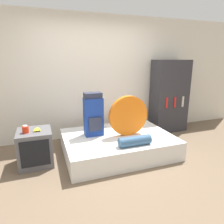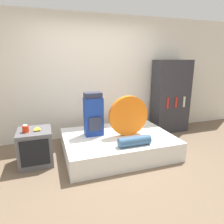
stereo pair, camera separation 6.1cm
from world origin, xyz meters
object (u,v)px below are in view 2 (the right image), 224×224
Objects in this scene: television at (36,147)px; bookshelf at (171,96)px; canister at (26,129)px; tent_bag at (128,116)px; sleeping_roll at (134,141)px; backpack at (93,115)px.

bookshelf is at bearing 12.59° from television.
canister reaches higher than television.
tent_bag reaches higher than sleeping_roll.
bookshelf reaches higher than canister.
tent_bag is at bearing 79.21° from sleeping_roll.
television is 0.34× the size of bookshelf.
bookshelf is at bearing 28.74° from tent_bag.
bookshelf is (1.41, 0.77, 0.14)m from tent_bag.
television is at bearing 159.22° from sleeping_roll.
canister reaches higher than sleeping_roll.
backpack reaches higher than television.
sleeping_roll is 0.94× the size of television.
tent_bag is 0.56m from sleeping_roll.
backpack is at bearing 6.11° from television.
tent_bag reaches higher than television.
tent_bag is 0.43× the size of bookshelf.
television is 3.14m from bookshelf.
bookshelf reaches higher than television.
sleeping_roll is at bearing -20.78° from television.
television is (-1.52, 0.58, -0.13)m from sleeping_roll.
canister is 3.22m from bookshelf.
television is at bearing -167.41° from bookshelf.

